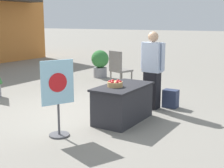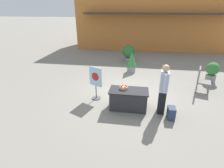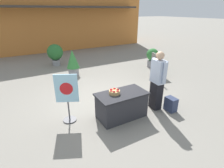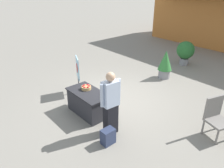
{
  "view_description": "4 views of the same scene",
  "coord_description": "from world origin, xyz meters",
  "px_view_note": "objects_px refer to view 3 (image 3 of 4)",
  "views": [
    {
      "loc": [
        -5.27,
        -4.1,
        2.0
      ],
      "look_at": [
        -0.42,
        -1.1,
        0.84
      ],
      "focal_mm": 50.0,
      "sensor_mm": 36.0,
      "label": 1
    },
    {
      "loc": [
        0.3,
        -6.72,
        3.45
      ],
      "look_at": [
        -0.56,
        -1.18,
        0.97
      ],
      "focal_mm": 28.0,
      "sensor_mm": 36.0,
      "label": 2
    },
    {
      "loc": [
        -2.29,
        -4.65,
        2.82
      ],
      "look_at": [
        -0.17,
        -0.91,
        0.98
      ],
      "focal_mm": 28.0,
      "sensor_mm": 36.0,
      "label": 3
    },
    {
      "loc": [
        4.84,
        -4.34,
        3.79
      ],
      "look_at": [
        0.16,
        -0.24,
        0.78
      ],
      "focal_mm": 35.0,
      "sensor_mm": 36.0,
      "label": 4
    }
  ],
  "objects_px": {
    "person_visitor": "(157,81)",
    "potted_plant_far_right": "(152,57)",
    "display_table": "(122,105)",
    "potted_plant_near_left": "(55,53)",
    "poster_board": "(67,96)",
    "potted_plant_far_left": "(73,62)",
    "backpack": "(171,104)",
    "apple_basket": "(114,92)",
    "patio_chair": "(157,65)"
  },
  "relations": [
    {
      "from": "person_visitor",
      "to": "potted_plant_far_right",
      "type": "xyz_separation_m",
      "value": [
        2.75,
        3.29,
        -0.36
      ]
    },
    {
      "from": "potted_plant_far_right",
      "to": "display_table",
      "type": "bearing_deg",
      "value": -140.88
    },
    {
      "from": "potted_plant_far_right",
      "to": "potted_plant_near_left",
      "type": "bearing_deg",
      "value": 147.15
    },
    {
      "from": "person_visitor",
      "to": "poster_board",
      "type": "relative_size",
      "value": 1.31
    },
    {
      "from": "potted_plant_far_left",
      "to": "potted_plant_far_right",
      "type": "xyz_separation_m",
      "value": [
        4.01,
        -0.78,
        -0.09
      ]
    },
    {
      "from": "backpack",
      "to": "potted_plant_far_right",
      "type": "xyz_separation_m",
      "value": [
        2.45,
        3.64,
        0.34
      ]
    },
    {
      "from": "potted_plant_near_left",
      "to": "backpack",
      "type": "bearing_deg",
      "value": -73.62
    },
    {
      "from": "backpack",
      "to": "poster_board",
      "type": "bearing_deg",
      "value": 160.68
    },
    {
      "from": "potted_plant_near_left",
      "to": "poster_board",
      "type": "bearing_deg",
      "value": -99.5
    },
    {
      "from": "display_table",
      "to": "person_visitor",
      "type": "bearing_deg",
      "value": -5.25
    },
    {
      "from": "display_table",
      "to": "potted_plant_far_right",
      "type": "xyz_separation_m",
      "value": [
        3.91,
        3.18,
        0.18
      ]
    },
    {
      "from": "display_table",
      "to": "apple_basket",
      "type": "height_order",
      "value": "apple_basket"
    },
    {
      "from": "person_visitor",
      "to": "poster_board",
      "type": "xyz_separation_m",
      "value": [
        -2.5,
        0.63,
        -0.17
      ]
    },
    {
      "from": "apple_basket",
      "to": "potted_plant_far_right",
      "type": "height_order",
      "value": "potted_plant_far_right"
    },
    {
      "from": "apple_basket",
      "to": "potted_plant_far_right",
      "type": "relative_size",
      "value": 0.3
    },
    {
      "from": "display_table",
      "to": "backpack",
      "type": "distance_m",
      "value": 1.54
    },
    {
      "from": "apple_basket",
      "to": "poster_board",
      "type": "height_order",
      "value": "poster_board"
    },
    {
      "from": "potted_plant_near_left",
      "to": "potted_plant_far_left",
      "type": "xyz_separation_m",
      "value": [
        0.33,
        -2.02,
        -0.04
      ]
    },
    {
      "from": "person_visitor",
      "to": "potted_plant_far_left",
      "type": "relative_size",
      "value": 1.5
    },
    {
      "from": "person_visitor",
      "to": "patio_chair",
      "type": "distance_m",
      "value": 2.75
    },
    {
      "from": "poster_board",
      "to": "potted_plant_far_right",
      "type": "height_order",
      "value": "poster_board"
    },
    {
      "from": "display_table",
      "to": "person_visitor",
      "type": "distance_m",
      "value": 1.29
    },
    {
      "from": "apple_basket",
      "to": "patio_chair",
      "type": "distance_m",
      "value": 3.7
    },
    {
      "from": "person_visitor",
      "to": "backpack",
      "type": "xyz_separation_m",
      "value": [
        0.3,
        -0.35,
        -0.7
      ]
    },
    {
      "from": "apple_basket",
      "to": "potted_plant_far_right",
      "type": "distance_m",
      "value": 5.15
    },
    {
      "from": "apple_basket",
      "to": "patio_chair",
      "type": "relative_size",
      "value": 0.27
    },
    {
      "from": "display_table",
      "to": "backpack",
      "type": "xyz_separation_m",
      "value": [
        1.46,
        -0.46,
        -0.16
      ]
    },
    {
      "from": "patio_chair",
      "to": "potted_plant_far_right",
      "type": "height_order",
      "value": "patio_chair"
    },
    {
      "from": "display_table",
      "to": "person_visitor",
      "type": "xyz_separation_m",
      "value": [
        1.16,
        -0.11,
        0.54
      ]
    },
    {
      "from": "display_table",
      "to": "potted_plant_far_left",
      "type": "relative_size",
      "value": 1.18
    },
    {
      "from": "patio_chair",
      "to": "potted_plant_far_left",
      "type": "xyz_separation_m",
      "value": [
        -3.13,
        2.07,
        0.05
      ]
    },
    {
      "from": "poster_board",
      "to": "potted_plant_far_left",
      "type": "bearing_deg",
      "value": -174.43
    },
    {
      "from": "person_visitor",
      "to": "apple_basket",
      "type": "bearing_deg",
      "value": -2.37
    },
    {
      "from": "display_table",
      "to": "backpack",
      "type": "height_order",
      "value": "display_table"
    },
    {
      "from": "potted_plant_far_left",
      "to": "poster_board",
      "type": "bearing_deg",
      "value": -109.84
    },
    {
      "from": "patio_chair",
      "to": "potted_plant_far_left",
      "type": "relative_size",
      "value": 0.92
    },
    {
      "from": "apple_basket",
      "to": "backpack",
      "type": "xyz_separation_m",
      "value": [
        1.65,
        -0.53,
        -0.58
      ]
    },
    {
      "from": "display_table",
      "to": "poster_board",
      "type": "relative_size",
      "value": 1.03
    },
    {
      "from": "patio_chair",
      "to": "potted_plant_far_left",
      "type": "height_order",
      "value": "potted_plant_far_left"
    },
    {
      "from": "backpack",
      "to": "poster_board",
      "type": "distance_m",
      "value": 3.02
    },
    {
      "from": "display_table",
      "to": "person_visitor",
      "type": "relative_size",
      "value": 0.79
    },
    {
      "from": "backpack",
      "to": "potted_plant_far_right",
      "type": "relative_size",
      "value": 0.43
    },
    {
      "from": "display_table",
      "to": "patio_chair",
      "type": "distance_m",
      "value": 3.58
    },
    {
      "from": "poster_board",
      "to": "potted_plant_near_left",
      "type": "distance_m",
      "value": 5.53
    },
    {
      "from": "display_table",
      "to": "potted_plant_far_left",
      "type": "distance_m",
      "value": 3.97
    },
    {
      "from": "backpack",
      "to": "poster_board",
      "type": "relative_size",
      "value": 0.31
    },
    {
      "from": "backpack",
      "to": "poster_board",
      "type": "height_order",
      "value": "poster_board"
    },
    {
      "from": "poster_board",
      "to": "potted_plant_far_left",
      "type": "xyz_separation_m",
      "value": [
        1.24,
        3.44,
        -0.1
      ]
    },
    {
      "from": "apple_basket",
      "to": "poster_board",
      "type": "xyz_separation_m",
      "value": [
        -1.15,
        0.45,
        -0.05
      ]
    },
    {
      "from": "poster_board",
      "to": "potted_plant_far_right",
      "type": "distance_m",
      "value": 5.89
    }
  ]
}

